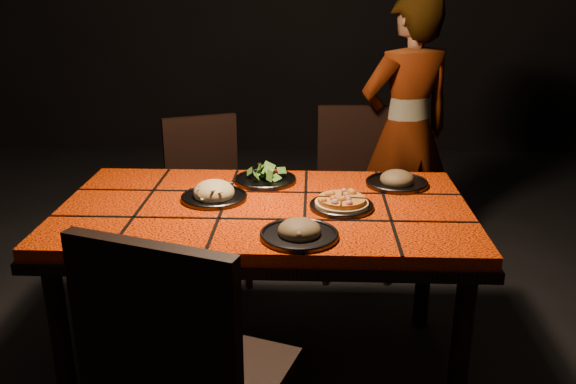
{
  "coord_description": "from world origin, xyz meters",
  "views": [
    {
      "loc": [
        0.18,
        -2.24,
        1.61
      ],
      "look_at": [
        0.09,
        -0.04,
        0.82
      ],
      "focal_mm": 38.0,
      "sensor_mm": 36.0,
      "label": 1
    }
  ],
  "objects_px": {
    "chair_near": "(183,373)",
    "plate_pizza": "(342,204)",
    "chair_far_right": "(355,179)",
    "diner": "(406,133)",
    "dining_table": "(265,223)",
    "plate_pasta": "(214,194)",
    "chair_far_left": "(206,189)"
  },
  "relations": [
    {
      "from": "chair_near",
      "to": "plate_pizza",
      "type": "distance_m",
      "value": 0.97
    },
    {
      "from": "chair_far_right",
      "to": "diner",
      "type": "relative_size",
      "value": 0.59
    },
    {
      "from": "dining_table",
      "to": "chair_far_right",
      "type": "relative_size",
      "value": 1.76
    },
    {
      "from": "chair_near",
      "to": "diner",
      "type": "height_order",
      "value": "diner"
    },
    {
      "from": "plate_pizza",
      "to": "plate_pasta",
      "type": "xyz_separation_m",
      "value": [
        -0.51,
        0.08,
        0.01
      ]
    },
    {
      "from": "diner",
      "to": "plate_pizza",
      "type": "relative_size",
      "value": 6.21
    },
    {
      "from": "dining_table",
      "to": "chair_near",
      "type": "distance_m",
      "value": 0.88
    },
    {
      "from": "chair_far_right",
      "to": "plate_pizza",
      "type": "distance_m",
      "value": 1.07
    },
    {
      "from": "dining_table",
      "to": "diner",
      "type": "xyz_separation_m",
      "value": [
        0.71,
        1.1,
        0.1
      ]
    },
    {
      "from": "chair_near",
      "to": "plate_pasta",
      "type": "xyz_separation_m",
      "value": [
        -0.05,
        0.91,
        0.19
      ]
    },
    {
      "from": "chair_far_left",
      "to": "plate_pasta",
      "type": "xyz_separation_m",
      "value": [
        0.18,
        -0.81,
        0.26
      ]
    },
    {
      "from": "dining_table",
      "to": "plate_pasta",
      "type": "relative_size",
      "value": 6.07
    },
    {
      "from": "dining_table",
      "to": "plate_pasta",
      "type": "distance_m",
      "value": 0.24
    },
    {
      "from": "chair_far_left",
      "to": "plate_pasta",
      "type": "bearing_deg",
      "value": -99.6
    },
    {
      "from": "chair_far_right",
      "to": "plate_pasta",
      "type": "xyz_separation_m",
      "value": [
        -0.64,
        -0.96,
        0.25
      ]
    },
    {
      "from": "diner",
      "to": "plate_pasta",
      "type": "xyz_separation_m",
      "value": [
        -0.92,
        -1.04,
        -0.0
      ]
    },
    {
      "from": "plate_pizza",
      "to": "chair_far_left",
      "type": "bearing_deg",
      "value": 127.88
    },
    {
      "from": "diner",
      "to": "plate_pasta",
      "type": "bearing_deg",
      "value": 25.6
    },
    {
      "from": "chair_near",
      "to": "plate_pasta",
      "type": "relative_size",
      "value": 3.82
    },
    {
      "from": "chair_far_right",
      "to": "plate_pasta",
      "type": "bearing_deg",
      "value": -125.76
    },
    {
      "from": "chair_far_left",
      "to": "plate_pasta",
      "type": "distance_m",
      "value": 0.87
    },
    {
      "from": "plate_pizza",
      "to": "chair_far_right",
      "type": "bearing_deg",
      "value": 83.1
    },
    {
      "from": "chair_near",
      "to": "plate_pasta",
      "type": "bearing_deg",
      "value": -68.21
    },
    {
      "from": "chair_far_left",
      "to": "diner",
      "type": "bearing_deg",
      "value": -9.97
    },
    {
      "from": "chair_far_right",
      "to": "plate_pizza",
      "type": "height_order",
      "value": "chair_far_right"
    },
    {
      "from": "diner",
      "to": "plate_pasta",
      "type": "relative_size",
      "value": 5.8
    },
    {
      "from": "dining_table",
      "to": "plate_pizza",
      "type": "distance_m",
      "value": 0.32
    },
    {
      "from": "dining_table",
      "to": "chair_far_right",
      "type": "xyz_separation_m",
      "value": [
        0.43,
        1.01,
        -0.14
      ]
    },
    {
      "from": "dining_table",
      "to": "chair_far_left",
      "type": "bearing_deg",
      "value": 114.2
    },
    {
      "from": "chair_near",
      "to": "dining_table",
      "type": "bearing_deg",
      "value": -81.8
    },
    {
      "from": "plate_pizza",
      "to": "plate_pasta",
      "type": "distance_m",
      "value": 0.52
    },
    {
      "from": "dining_table",
      "to": "chair_far_right",
      "type": "bearing_deg",
      "value": 67.13
    }
  ]
}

